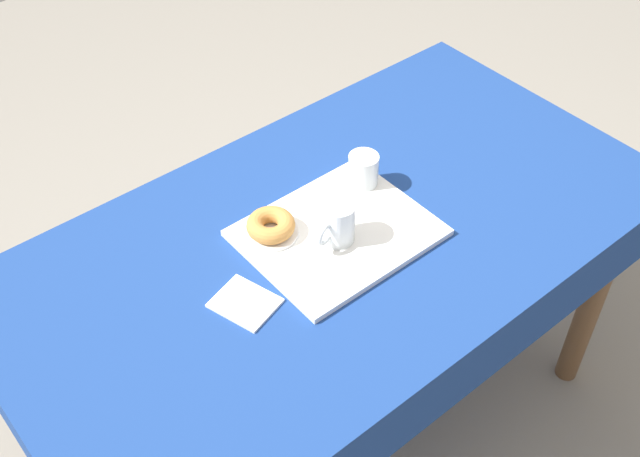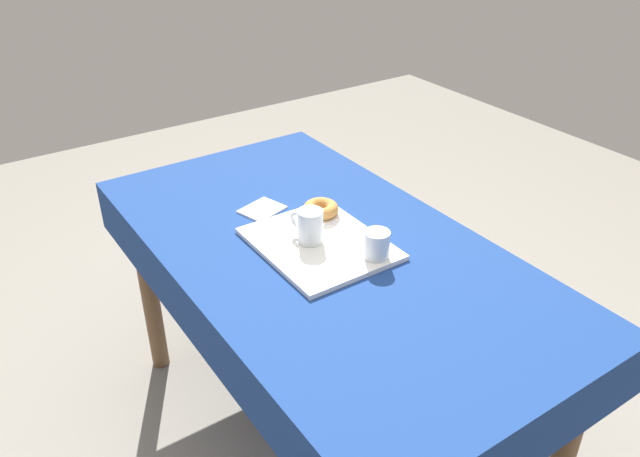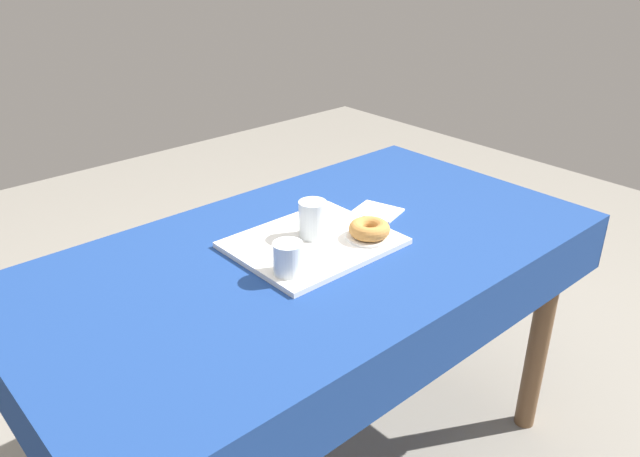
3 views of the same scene
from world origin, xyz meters
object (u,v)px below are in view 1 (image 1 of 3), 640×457
at_px(dining_table, 336,267).
at_px(donut_plate_left, 271,232).
at_px(serving_tray, 337,233).
at_px(sugar_donut_left, 271,225).
at_px(water_glass_near, 363,171).
at_px(paper_napkin, 245,303).
at_px(tea_mug_left, 338,224).

bearing_deg(dining_table, donut_plate_left, 148.54).
relative_size(serving_tray, sugar_donut_left, 3.72).
xyz_separation_m(serving_tray, water_glass_near, (0.15, 0.08, 0.04)).
bearing_deg(paper_napkin, dining_table, 8.18).
height_order(tea_mug_left, water_glass_near, tea_mug_left).
bearing_deg(tea_mug_left, sugar_donut_left, 133.71).
relative_size(serving_tray, donut_plate_left, 3.32).
height_order(water_glass_near, sugar_donut_left, water_glass_near).
relative_size(dining_table, tea_mug_left, 13.82).
bearing_deg(dining_table, tea_mug_left, -129.81).
xyz_separation_m(water_glass_near, sugar_donut_left, (-0.27, 0.00, -0.01)).
xyz_separation_m(water_glass_near, paper_napkin, (-0.42, -0.12, -0.05)).
xyz_separation_m(serving_tray, sugar_donut_left, (-0.12, 0.08, 0.03)).
xyz_separation_m(dining_table, water_glass_near, (0.14, 0.08, 0.16)).
bearing_deg(serving_tray, sugar_donut_left, 144.31).
distance_m(sugar_donut_left, paper_napkin, 0.20).
xyz_separation_m(tea_mug_left, sugar_donut_left, (-0.10, 0.10, -0.02)).
relative_size(dining_table, paper_napkin, 12.25).
height_order(serving_tray, tea_mug_left, tea_mug_left).
xyz_separation_m(dining_table, serving_tray, (-0.01, -0.01, 0.12)).
height_order(serving_tray, donut_plate_left, donut_plate_left).
xyz_separation_m(donut_plate_left, paper_napkin, (-0.15, -0.12, -0.01)).
bearing_deg(donut_plate_left, paper_napkin, -143.14).
relative_size(serving_tray, water_glass_near, 5.11).
bearing_deg(serving_tray, paper_napkin, -173.43).
bearing_deg(water_glass_near, dining_table, -152.15).
xyz_separation_m(water_glass_near, donut_plate_left, (-0.27, 0.00, -0.03)).
relative_size(water_glass_near, donut_plate_left, 0.65).
height_order(tea_mug_left, sugar_donut_left, tea_mug_left).
bearing_deg(tea_mug_left, donut_plate_left, 133.71).
distance_m(dining_table, sugar_donut_left, 0.21).
height_order(serving_tray, water_glass_near, water_glass_near).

